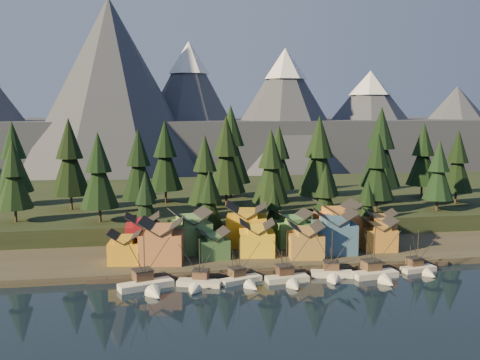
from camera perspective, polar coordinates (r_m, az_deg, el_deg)
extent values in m
plane|color=black|center=(104.25, 5.99, -12.37)|extent=(500.00, 500.00, 0.00)
cube|color=#333025|center=(141.31, 1.61, -6.70)|extent=(400.00, 50.00, 1.50)
cube|color=black|center=(189.09, -1.34, -2.39)|extent=(420.00, 100.00, 6.00)
cube|color=#473B33|center=(119.25, 3.83, -9.52)|extent=(80.00, 4.00, 1.00)
cube|color=#494D5F|center=(336.07, -5.05, 3.95)|extent=(560.00, 160.00, 30.00)
cone|color=#494D5F|center=(275.16, -13.60, 9.26)|extent=(100.00, 100.00, 90.00)
cone|color=#494D5F|center=(293.20, -5.41, 7.55)|extent=(80.00, 80.00, 72.00)
cone|color=white|center=(294.54, -5.48, 12.88)|extent=(22.40, 22.40, 17.28)
cone|color=#494D5F|center=(289.43, 4.77, 7.16)|extent=(84.00, 84.00, 68.00)
cone|color=white|center=(290.47, 4.83, 12.27)|extent=(23.52, 23.52, 16.32)
cone|color=#494D5F|center=(322.43, 13.61, 6.12)|extent=(92.00, 92.00, 58.00)
cone|color=white|center=(322.75, 13.73, 10.03)|extent=(25.76, 25.76, 13.92)
cone|color=#494D5F|center=(357.27, 21.99, 5.25)|extent=(88.00, 88.00, 50.00)
cube|color=silver|center=(110.33, -10.00, -11.10)|extent=(11.34, 6.65, 1.79)
cone|color=silver|center=(105.00, -8.95, -12.05)|extent=(4.36, 4.58, 3.35)
cube|color=black|center=(110.54, -9.99, -11.43)|extent=(11.60, 6.79, 0.39)
cube|color=#51392B|center=(111.59, -10.35, -9.96)|extent=(4.46, 4.32, 2.01)
cube|color=black|center=(111.27, -10.36, -9.41)|extent=(4.74, 4.60, 0.22)
cylinder|color=black|center=(109.22, -10.18, -8.08)|extent=(0.20, 0.20, 10.05)
cylinder|color=black|center=(113.20, -10.73, -8.89)|extent=(0.16, 0.16, 4.91)
cube|color=beige|center=(110.58, -4.37, -10.99)|extent=(9.36, 5.54, 1.51)
cone|color=beige|center=(106.07, -5.00, -11.81)|extent=(3.66, 3.79, 2.84)
cube|color=black|center=(110.76, -4.37, -11.27)|extent=(9.58, 5.66, 0.33)
cube|color=brown|center=(111.64, -4.18, -10.02)|extent=(3.77, 3.65, 1.70)
cube|color=black|center=(111.36, -4.19, -9.56)|extent=(4.01, 3.89, 0.19)
cylinder|color=black|center=(109.62, -4.33, -8.44)|extent=(0.17, 0.17, 8.51)
cylinder|color=black|center=(112.97, -3.97, -9.10)|extent=(0.13, 0.13, 4.16)
cube|color=beige|center=(112.16, 0.08, -10.71)|extent=(9.23, 5.70, 1.47)
cone|color=beige|center=(108.22, 1.41, -11.39)|extent=(3.65, 3.80, 2.76)
cube|color=black|center=(112.33, 0.08, -10.97)|extent=(9.45, 5.82, 0.32)
cube|color=#4B3B28|center=(113.05, -0.34, -9.80)|extent=(3.73, 3.62, 1.65)
cube|color=black|center=(112.78, -0.34, -9.36)|extent=(3.96, 3.86, 0.18)
cylinder|color=black|center=(111.19, -0.06, -8.27)|extent=(0.17, 0.17, 8.27)
cylinder|color=black|center=(114.20, -0.80, -8.95)|extent=(0.13, 0.13, 4.04)
cube|color=beige|center=(113.17, 5.05, -10.55)|extent=(9.11, 3.80, 1.61)
cone|color=beige|center=(108.84, 5.94, -11.31)|extent=(3.27, 3.29, 3.01)
cube|color=black|center=(113.36, 5.04, -10.84)|extent=(9.33, 3.87, 0.35)
cube|color=#432D23|center=(114.16, 4.78, -9.57)|extent=(3.47, 3.29, 1.81)
cube|color=black|center=(113.87, 4.78, -9.09)|extent=(3.69, 3.51, 0.20)
cylinder|color=black|center=(112.15, 4.98, -7.91)|extent=(0.18, 0.18, 9.03)
cylinder|color=black|center=(115.42, 4.48, -8.65)|extent=(0.14, 0.14, 4.41)
cube|color=silver|center=(117.63, 9.77, -9.93)|extent=(9.18, 4.82, 1.58)
cone|color=silver|center=(113.10, 10.05, -10.66)|extent=(3.54, 3.57, 2.95)
cube|color=black|center=(117.81, 9.76, -10.21)|extent=(9.40, 4.91, 0.34)
cube|color=brown|center=(118.71, 9.69, -9.00)|extent=(3.73, 3.58, 1.77)
cube|color=black|center=(118.44, 9.70, -8.54)|extent=(3.96, 3.82, 0.20)
cylinder|color=black|center=(116.72, 9.79, -7.43)|extent=(0.18, 0.18, 8.86)
cylinder|color=black|center=(120.06, 9.61, -8.13)|extent=(0.14, 0.14, 4.33)
cube|color=beige|center=(118.98, 14.22, -9.84)|extent=(9.88, 4.41, 1.75)
cone|color=beige|center=(114.73, 15.58, -10.54)|extent=(3.65, 3.63, 3.28)
cube|color=black|center=(119.17, 14.21, -10.14)|extent=(10.12, 4.49, 0.38)
cube|color=brown|center=(119.93, 13.81, -8.84)|extent=(3.87, 3.68, 1.97)
cube|color=black|center=(119.63, 13.83, -8.34)|extent=(4.11, 3.92, 0.22)
cylinder|color=black|center=(117.91, 14.16, -7.10)|extent=(0.20, 0.20, 9.83)
cylinder|color=black|center=(121.16, 13.36, -7.91)|extent=(0.15, 0.15, 4.81)
cube|color=beige|center=(125.82, 18.49, -9.08)|extent=(8.07, 4.01, 1.46)
cone|color=beige|center=(122.67, 19.72, -9.56)|extent=(3.14, 3.06, 2.73)
cube|color=black|center=(125.97, 18.48, -9.31)|extent=(8.26, 4.08, 0.32)
cube|color=#4D3829|center=(126.50, 18.12, -8.31)|extent=(3.34, 3.19, 1.64)
cube|color=black|center=(126.27, 18.14, -7.91)|extent=(3.55, 3.40, 0.18)
cylinder|color=black|center=(124.94, 18.45, -6.92)|extent=(0.16, 0.16, 8.19)
cylinder|color=black|center=(127.39, 17.70, -7.59)|extent=(0.13, 0.13, 4.00)
cube|color=gold|center=(122.67, -12.11, -7.51)|extent=(7.76, 6.98, 4.90)
cube|color=gold|center=(121.95, -12.15, -6.18)|extent=(4.56, 6.50, 1.00)
cube|color=#A7673B|center=(121.73, -8.30, -7.09)|extent=(10.55, 9.68, 6.77)
cube|color=#A7673B|center=(120.79, -8.34, -5.23)|extent=(6.35, 8.86, 1.32)
cube|color=#406D3B|center=(124.11, -2.92, -7.26)|extent=(7.47, 7.06, 4.57)
cube|color=#406D3B|center=(123.44, -2.93, -6.02)|extent=(4.39, 6.62, 0.96)
cube|color=gold|center=(126.39, 1.79, -6.73)|extent=(8.87, 8.07, 5.64)
cube|color=gold|center=(125.60, 1.80, -5.24)|extent=(5.29, 7.44, 1.12)
cube|color=#A47B3A|center=(125.87, 6.98, -6.88)|extent=(8.53, 8.53, 5.47)
cube|color=#A47B3A|center=(125.10, 7.00, -5.44)|extent=(5.09, 7.96, 1.08)
cube|color=#355B7F|center=(130.38, 10.00, -6.06)|extent=(10.68, 9.35, 7.16)
cube|color=#355B7F|center=(129.47, 10.04, -4.23)|extent=(6.32, 8.63, 1.37)
cube|color=#BD8030|center=(135.07, 14.50, -6.10)|extent=(8.40, 7.52, 5.36)
cube|color=#BD8030|center=(134.36, 14.54, -4.77)|extent=(4.90, 7.06, 1.10)
cube|color=maroon|center=(132.47, -10.31, -6.03)|extent=(8.24, 7.34, 6.34)
cube|color=maroon|center=(131.66, -10.35, -4.45)|extent=(4.57, 7.15, 1.15)
cube|color=#568347|center=(129.46, -5.35, -6.03)|extent=(10.38, 9.93, 7.34)
cube|color=#568347|center=(128.54, -5.37, -4.17)|extent=(6.35, 9.04, 1.27)
cube|color=gold|center=(134.90, 0.72, -5.41)|extent=(11.62, 10.48, 7.51)
cube|color=gold|center=(133.99, 0.72, -3.56)|extent=(7.18, 9.34, 1.41)
cube|color=#4B8347|center=(135.71, 5.62, -5.68)|extent=(9.06, 7.66, 6.06)
cube|color=#4B8347|center=(134.94, 5.64, -4.19)|extent=(5.20, 7.24, 1.21)
cube|color=#C77733|center=(137.31, 10.29, -5.23)|extent=(10.34, 9.25, 7.85)
cube|color=#C77733|center=(136.38, 10.34, -3.34)|extent=(5.80, 8.94, 1.42)
cube|color=olive|center=(141.78, 14.65, -5.32)|extent=(8.98, 8.64, 6.09)
cube|color=olive|center=(141.05, 14.70, -3.91)|extent=(5.68, 7.68, 1.05)
cylinder|color=#332319|center=(153.02, -22.80, -3.44)|extent=(0.70, 0.70, 3.84)
cone|color=black|center=(151.76, -22.96, -0.35)|extent=(9.39, 9.39, 13.23)
cone|color=black|center=(151.05, -23.09, 2.22)|extent=(6.40, 6.40, 9.60)
cylinder|color=#332319|center=(166.22, -17.54, -2.21)|extent=(0.70, 0.70, 4.77)
cone|color=black|center=(164.87, -17.68, 1.33)|extent=(11.67, 11.67, 16.44)
cone|color=black|center=(164.23, -17.79, 4.28)|extent=(7.96, 7.96, 11.93)
cylinder|color=#332319|center=(145.55, -14.69, -3.56)|extent=(0.70, 0.70, 4.19)
cone|color=black|center=(144.14, -14.81, -0.02)|extent=(10.24, 10.24, 14.43)
cone|color=black|center=(143.39, -14.91, 2.93)|extent=(6.98, 6.98, 10.47)
cylinder|color=#332319|center=(156.78, -10.67, -2.65)|extent=(0.70, 0.70, 4.26)
cone|color=black|center=(155.45, -10.75, 0.70)|extent=(10.41, 10.41, 14.67)
cone|color=black|center=(154.76, -10.82, 3.48)|extent=(7.10, 7.10, 10.65)
cylinder|color=#332319|center=(171.58, -7.91, -1.67)|extent=(0.70, 0.70, 4.62)
cone|color=black|center=(170.30, -7.97, 1.66)|extent=(11.30, 11.30, 15.92)
cone|color=black|center=(169.68, -8.02, 4.42)|extent=(7.70, 7.70, 11.56)
cylinder|color=#332319|center=(147.68, -3.72, -3.21)|extent=(0.70, 0.70, 4.01)
cone|color=black|center=(146.32, -3.75, 0.14)|extent=(9.81, 9.81, 13.82)
cone|color=black|center=(145.59, -3.77, 2.92)|extent=(6.69, 6.69, 10.03)
cylinder|color=#332319|center=(163.22, -1.47, -2.02)|extent=(0.70, 0.70, 4.89)
cone|color=black|center=(161.82, -1.49, 1.69)|extent=(11.96, 11.96, 16.86)
cone|color=black|center=(161.18, -1.50, 4.77)|extent=(8.16, 8.16, 12.23)
cylinder|color=#332319|center=(148.61, 3.29, -3.09)|extent=(0.70, 0.70, 4.26)
cone|color=black|center=(147.20, 3.31, 0.45)|extent=(10.42, 10.42, 14.68)
cone|color=black|center=(146.48, 3.34, 3.39)|extent=(7.10, 7.10, 10.66)
cylinder|color=#332319|center=(173.44, 4.10, -1.56)|extent=(0.70, 0.70, 4.35)
cone|color=black|center=(172.22, 4.12, 1.53)|extent=(10.63, 10.63, 14.98)
cone|color=black|center=(171.60, 4.15, 4.10)|extent=(7.25, 7.25, 10.87)
cylinder|color=#332319|center=(159.42, 8.34, -2.32)|extent=(0.70, 0.70, 4.91)
cone|color=black|center=(157.98, 8.42, 1.49)|extent=(12.00, 12.00, 16.92)
cone|color=black|center=(157.33, 8.48, 4.65)|extent=(8.19, 8.19, 12.28)
cylinder|color=#332319|center=(185.35, 8.32, -0.97)|extent=(0.70, 0.70, 4.80)
cone|color=black|center=(184.14, 8.38, 2.23)|extent=(11.72, 11.72, 16.52)
cone|color=black|center=(183.57, 8.43, 4.88)|extent=(7.99, 7.99, 11.99)
cylinder|color=#332319|center=(160.58, 14.34, -2.56)|extent=(0.70, 0.70, 4.04)
cone|color=black|center=(159.33, 14.44, 0.54)|extent=(9.88, 9.88, 13.91)
cone|color=black|center=(158.66, 14.52, 3.12)|extent=(6.73, 6.73, 10.10)
cylinder|color=#332319|center=(178.12, 14.62, -1.39)|extent=(0.70, 0.70, 5.35)
cone|color=black|center=(176.76, 14.74, 2.33)|extent=(13.09, 13.09, 18.44)
cone|color=black|center=(176.21, 14.84, 5.42)|extent=(8.92, 8.92, 13.39)
cylinder|color=#332319|center=(166.97, 20.28, -2.48)|extent=(0.70, 0.70, 3.65)
cone|color=black|center=(165.86, 20.40, 0.21)|extent=(8.93, 8.93, 12.58)
cone|color=black|center=(165.22, 20.50, 2.45)|extent=(6.09, 6.09, 9.13)
cylinder|color=#332319|center=(191.46, 18.80, -1.08)|extent=(0.70, 0.70, 4.44)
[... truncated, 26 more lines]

